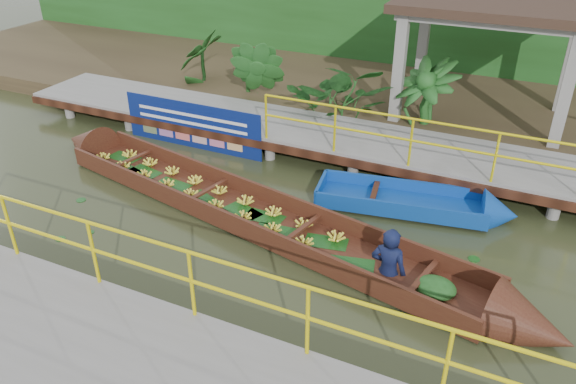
% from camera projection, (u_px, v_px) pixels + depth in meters
% --- Properties ---
extents(ground, '(80.00, 80.00, 0.00)m').
position_uv_depth(ground, '(253.00, 227.00, 10.37)').
color(ground, '#2E341A').
rests_on(ground, ground).
extents(land_strip, '(30.00, 8.00, 0.45)m').
position_uv_depth(land_strip, '(375.00, 92.00, 16.17)').
color(land_strip, '#332719').
rests_on(land_strip, ground).
extents(far_dock, '(16.00, 2.06, 1.66)m').
position_uv_depth(far_dock, '(324.00, 135.00, 12.83)').
color(far_dock, slate).
rests_on(far_dock, ground).
extents(pavilion, '(4.40, 3.00, 3.00)m').
position_uv_depth(pavilion, '(494.00, 18.00, 12.84)').
color(pavilion, slate).
rests_on(pavilion, ground).
extents(foliage_backdrop, '(30.00, 0.80, 4.00)m').
position_uv_depth(foliage_backdrop, '(404.00, 12.00, 17.27)').
color(foliage_backdrop, '#1A4415').
rests_on(foliage_backdrop, ground).
extents(vendor_boat, '(11.35, 3.44, 2.13)m').
position_uv_depth(vendor_boat, '(259.00, 214.00, 10.36)').
color(vendor_boat, '#3A170F').
rests_on(vendor_boat, ground).
extents(moored_blue_boat, '(3.86, 1.56, 0.89)m').
position_uv_depth(moored_blue_boat, '(449.00, 208.00, 10.64)').
color(moored_blue_boat, '#0D3B92').
rests_on(moored_blue_boat, ground).
extents(blue_banner, '(3.64, 0.04, 1.14)m').
position_uv_depth(blue_banner, '(192.00, 126.00, 13.12)').
color(blue_banner, navy).
rests_on(blue_banner, ground).
extents(tropical_plants, '(14.33, 1.33, 1.66)m').
position_uv_depth(tropical_plants, '(415.00, 87.00, 13.33)').
color(tropical_plants, '#1A4415').
rests_on(tropical_plants, ground).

